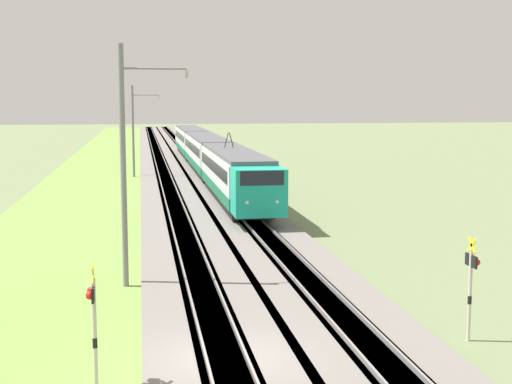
% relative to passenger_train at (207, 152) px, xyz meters
% --- Properties ---
extents(ground_plane, '(400.00, 400.00, 0.00)m').
position_rel_passenger_train_xyz_m(ground_plane, '(-49.36, 4.08, -2.27)').
color(ground_plane, '#6B7A51').
extents(ballast_main, '(240.00, 4.40, 0.30)m').
position_rel_passenger_train_xyz_m(ballast_main, '(0.64, 4.08, -2.12)').
color(ballast_main, slate).
rests_on(ballast_main, ground).
extents(ballast_adjacent, '(240.00, 4.40, 0.30)m').
position_rel_passenger_train_xyz_m(ballast_adjacent, '(0.64, -0.00, -2.12)').
color(ballast_adjacent, slate).
rests_on(ballast_adjacent, ground).
extents(track_main, '(240.00, 1.57, 0.45)m').
position_rel_passenger_train_xyz_m(track_main, '(0.64, 4.08, -2.11)').
color(track_main, '#4C4238').
rests_on(track_main, ground).
extents(track_adjacent, '(240.00, 1.57, 0.45)m').
position_rel_passenger_train_xyz_m(track_adjacent, '(0.64, -0.00, -2.11)').
color(track_adjacent, '#4C4238').
rests_on(track_adjacent, ground).
extents(grass_verge, '(240.00, 10.08, 0.12)m').
position_rel_passenger_train_xyz_m(grass_verge, '(0.64, 9.74, -2.21)').
color(grass_verge, olive).
rests_on(grass_verge, ground).
extents(passenger_train, '(62.12, 2.91, 4.88)m').
position_rel_passenger_train_xyz_m(passenger_train, '(0.00, 0.00, 0.00)').
color(passenger_train, '#19A88E').
rests_on(passenger_train, ground).
extents(crossing_signal_near, '(0.70, 0.23, 3.26)m').
position_rel_passenger_train_xyz_m(crossing_signal_near, '(-50.48, 7.40, -0.29)').
color(crossing_signal_near, beige).
rests_on(crossing_signal_near, ground).
extents(crossing_signal_far, '(0.70, 0.23, 3.16)m').
position_rel_passenger_train_xyz_m(crossing_signal_far, '(-48.27, -3.36, -0.35)').
color(crossing_signal_far, beige).
rests_on(crossing_signal_far, ground).
extents(catenary_mast_near, '(0.22, 2.56, 9.18)m').
position_rel_passenger_train_xyz_m(catenary_mast_near, '(-40.68, 6.79, 2.47)').
color(catenary_mast_near, slate).
rests_on(catenary_mast_near, ground).
extents(catenary_mast_mid, '(0.22, 2.56, 8.50)m').
position_rel_passenger_train_xyz_m(catenary_mast_mid, '(-1.24, 6.79, 2.12)').
color(catenary_mast_mid, slate).
rests_on(catenary_mast_mid, ground).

